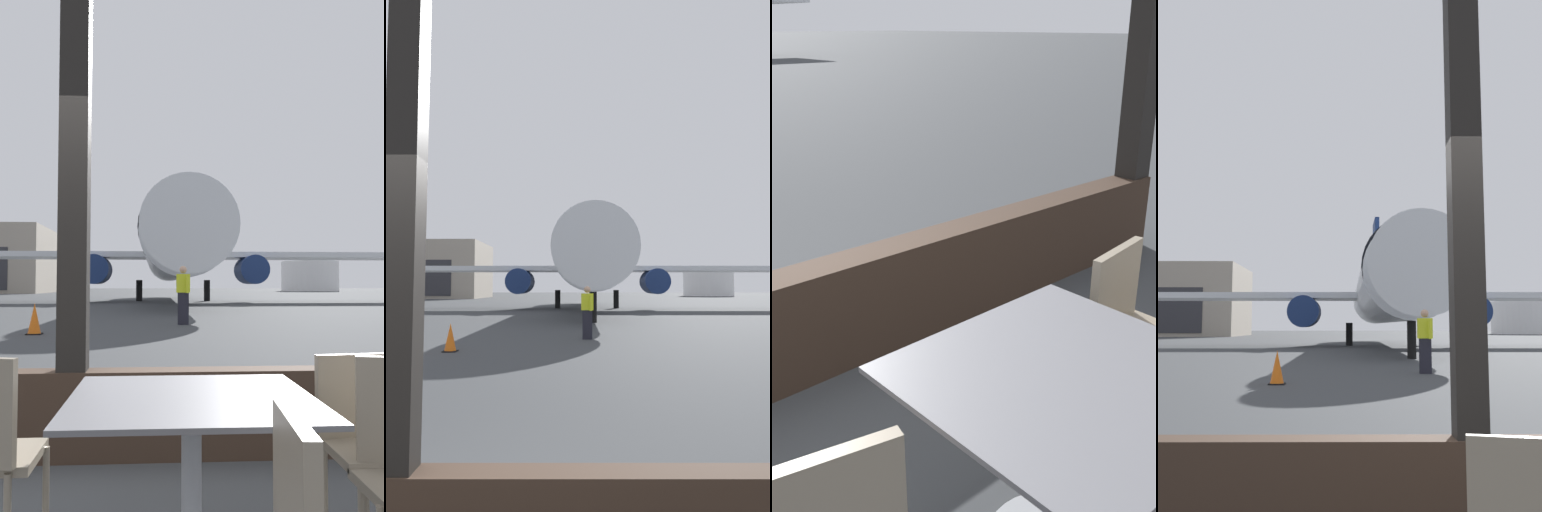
# 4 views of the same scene
# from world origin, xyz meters

# --- Properties ---
(ground_plane) EXTENTS (220.00, 220.00, 0.00)m
(ground_plane) POSITION_xyz_m (0.00, 40.00, 0.00)
(ground_plane) COLOR #383A3D
(window_frame) EXTENTS (7.48, 0.24, 3.93)m
(window_frame) POSITION_xyz_m (0.00, 0.00, 1.42)
(window_frame) COLOR #38281E
(window_frame) RESTS_ON ground
(airplane) EXTENTS (31.75, 32.53, 10.42)m
(airplane) POSITION_xyz_m (1.81, 31.72, 3.44)
(airplane) COLOR silver
(airplane) RESTS_ON ground
(ground_crew_worker) EXTENTS (0.40, 0.51, 1.74)m
(ground_crew_worker) POSITION_xyz_m (1.38, 12.17, 0.90)
(ground_crew_worker) COLOR black
(ground_crew_worker) RESTS_ON ground
(traffic_cone) EXTENTS (0.36, 0.36, 0.75)m
(traffic_cone) POSITION_xyz_m (-2.31, 9.29, 0.36)
(traffic_cone) COLOR orange
(traffic_cone) RESTS_ON ground
(distant_hangar) EXTENTS (23.02, 14.60, 8.96)m
(distant_hangar) POSITION_xyz_m (-25.86, 71.40, 4.48)
(distant_hangar) COLOR #9E9384
(distant_hangar) RESTS_ON ground
(fuel_storage_tank) EXTENTS (9.88, 9.88, 5.15)m
(fuel_storage_tank) POSITION_xyz_m (27.40, 88.24, 2.57)
(fuel_storage_tank) COLOR white
(fuel_storage_tank) RESTS_ON ground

